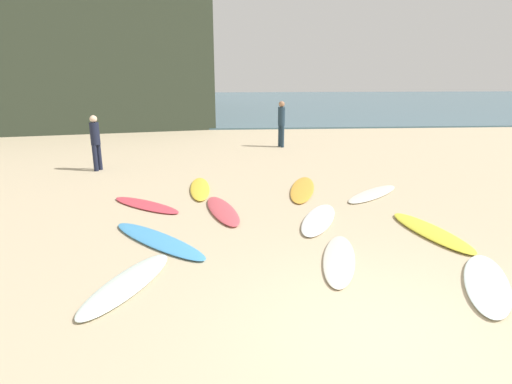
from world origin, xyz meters
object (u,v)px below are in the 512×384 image
(beachgoer_near, at_px, (281,121))
(beachgoer_mid, at_px, (95,140))
(surfboard_0, at_px, (127,283))
(surfboard_3, at_px, (302,189))
(surfboard_6, at_px, (373,194))
(surfboard_2, at_px, (431,232))
(surfboard_8, at_px, (487,283))
(surfboard_9, at_px, (223,210))
(surfboard_10, at_px, (200,188))
(surfboard_7, at_px, (158,240))
(surfboard_5, at_px, (339,259))
(surfboard_1, at_px, (146,205))
(surfboard_4, at_px, (319,219))

(beachgoer_near, bearing_deg, beachgoer_mid, -82.58)
(surfboard_0, xyz_separation_m, surfboard_3, (3.43, 4.86, -0.00))
(surfboard_3, distance_m, surfboard_6, 1.77)
(surfboard_2, distance_m, surfboard_8, 2.03)
(surfboard_9, xyz_separation_m, beachgoer_near, (2.36, 8.20, 1.00))
(surfboard_3, xyz_separation_m, surfboard_10, (-2.66, 0.23, 0.01))
(surfboard_6, height_order, surfboard_7, surfboard_7)
(surfboard_5, xyz_separation_m, beachgoer_mid, (-5.79, 7.02, 0.92))
(surfboard_6, bearing_deg, surfboard_1, 52.29)
(surfboard_1, height_order, beachgoer_mid, beachgoer_mid)
(surfboard_6, bearing_deg, surfboard_2, 141.65)
(surfboard_7, relative_size, surfboard_8, 1.24)
(surfboard_9, bearing_deg, surfboard_10, 94.64)
(surfboard_7, height_order, surfboard_8, surfboard_8)
(surfboard_4, height_order, surfboard_7, same)
(surfboard_2, distance_m, surfboard_10, 5.70)
(surfboard_5, bearing_deg, surfboard_3, -76.23)
(surfboard_0, xyz_separation_m, surfboard_2, (5.33, 1.66, 0.00))
(surfboard_3, bearing_deg, surfboard_7, -121.04)
(surfboard_1, distance_m, beachgoer_mid, 4.48)
(surfboard_2, relative_size, surfboard_5, 1.09)
(surfboard_6, height_order, beachgoer_mid, beachgoer_mid)
(surfboard_9, xyz_separation_m, surfboard_10, (-0.59, 1.85, 0.00))
(surfboard_3, distance_m, surfboard_5, 4.27)
(surfboard_0, bearing_deg, surfboard_8, 17.88)
(surfboard_1, bearing_deg, surfboard_8, 92.74)
(surfboard_7, bearing_deg, surfboard_3, 1.69)
(surfboard_6, xyz_separation_m, beachgoer_near, (-1.39, 7.13, 1.01))
(surfboard_0, xyz_separation_m, beachgoer_mid, (-2.52, 7.62, 0.91))
(surfboard_9, bearing_deg, surfboard_2, -34.80)
(surfboard_4, xyz_separation_m, surfboard_10, (-2.58, 2.57, 0.00))
(beachgoer_near, bearing_deg, surfboard_3, -26.58)
(surfboard_10, bearing_deg, surfboard_7, 76.93)
(surfboard_4, bearing_deg, surfboard_8, -35.09)
(surfboard_9, bearing_deg, surfboard_5, -67.30)
(surfboard_8, bearing_deg, beachgoer_near, 124.55)
(surfboard_10, bearing_deg, surfboard_8, 125.19)
(surfboard_4, relative_size, surfboard_10, 0.91)
(surfboard_5, bearing_deg, surfboard_4, -76.41)
(surfboard_1, relative_size, surfboard_10, 0.91)
(surfboard_8, height_order, surfboard_9, same)
(surfboard_5, distance_m, surfboard_7, 3.23)
(surfboard_5, distance_m, surfboard_8, 2.14)
(surfboard_4, height_order, surfboard_5, surfboard_4)
(surfboard_1, xyz_separation_m, surfboard_4, (3.74, -1.26, 0.01))
(surfboard_1, bearing_deg, surfboard_3, 145.20)
(surfboard_10, bearing_deg, surfboard_9, 104.01)
(surfboard_6, xyz_separation_m, surfboard_7, (-4.91, -2.69, 0.01))
(surfboard_1, height_order, surfboard_10, surfboard_10)
(surfboard_5, distance_m, beachgoer_mid, 9.15)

